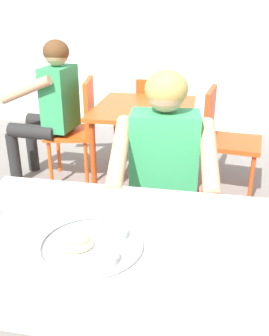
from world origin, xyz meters
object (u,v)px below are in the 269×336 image
(thali_tray, at_px, (91,245))
(chair_red_left, at_px, (79,124))
(chair_foreground, at_px, (164,187))
(diner_foreground, at_px, (163,171))
(table_background_red, at_px, (144,117))
(chair_red_far, at_px, (159,114))
(table_foreground, at_px, (118,259))
(patron_background, at_px, (50,101))
(chair_red_right, at_px, (223,135))

(thali_tray, height_order, chair_red_left, chair_red_left)
(chair_foreground, distance_m, diner_foreground, 0.31)
(table_background_red, distance_m, chair_red_far, 0.62)
(table_foreground, height_order, chair_red_left, chair_red_left)
(chair_red_far, bearing_deg, chair_foreground, -81.91)
(patron_background, bearing_deg, thali_tray, -64.25)
(chair_red_left, distance_m, chair_red_right, 1.20)
(chair_red_far, bearing_deg, table_foreground, -86.16)
(diner_foreground, height_order, chair_red_right, diner_foreground)
(chair_red_left, bearing_deg, table_background_red, -6.40)
(table_foreground, height_order, diner_foreground, diner_foreground)
(chair_red_right, distance_m, chair_red_far, 0.80)
(diner_foreground, relative_size, chair_red_far, 1.43)
(table_foreground, bearing_deg, chair_red_far, 93.84)
(table_foreground, bearing_deg, chair_foreground, 86.43)
(table_foreground, bearing_deg, table_background_red, 96.53)
(diner_foreground, height_order, chair_red_left, diner_foreground)
(chair_foreground, height_order, chair_red_left, chair_red_left)
(thali_tray, distance_m, table_background_red, 1.94)
(chair_foreground, bearing_deg, diner_foreground, -85.79)
(chair_red_right, bearing_deg, thali_tray, -103.81)
(table_background_red, relative_size, chair_red_right, 1.01)
(thali_tray, height_order, patron_background, patron_background)
(chair_foreground, xyz_separation_m, chair_red_right, (0.36, 1.01, -0.00))
(table_foreground, xyz_separation_m, diner_foreground, (0.07, 0.68, 0.03))
(table_foreground, bearing_deg, thali_tray, -141.89)
(table_foreground, bearing_deg, patron_background, 118.18)
(chair_red_right, xyz_separation_m, patron_background, (-1.42, -0.04, 0.22))
(table_foreground, xyz_separation_m, chair_red_right, (0.41, 1.91, -0.17))
(diner_foreground, xyz_separation_m, chair_red_far, (-0.24, 1.79, -0.22))
(thali_tray, distance_m, chair_foreground, 1.01)
(chair_red_left, bearing_deg, table_foreground, -67.82)
(table_background_red, distance_m, chair_red_left, 0.59)
(thali_tray, xyz_separation_m, diner_foreground, (0.15, 0.73, -0.06))
(diner_foreground, distance_m, chair_red_left, 1.54)
(table_foreground, distance_m, table_background_red, 1.88)
(diner_foreground, xyz_separation_m, table_background_red, (-0.29, 1.19, -0.08))
(chair_red_left, xyz_separation_m, chair_red_right, (1.20, -0.02, -0.01))
(chair_red_left, height_order, patron_background, patron_background)
(diner_foreground, bearing_deg, chair_red_far, 97.60)
(diner_foreground, relative_size, chair_red_left, 1.32)
(chair_foreground, relative_size, table_background_red, 1.02)
(thali_tray, bearing_deg, chair_red_left, 109.78)
(table_foreground, height_order, table_background_red, table_foreground)
(diner_foreground, height_order, chair_red_far, diner_foreground)
(table_foreground, height_order, patron_background, patron_background)
(patron_background, bearing_deg, diner_foreground, -48.06)
(diner_foreground, distance_m, table_background_red, 1.23)
(chair_foreground, height_order, table_background_red, chair_foreground)
(thali_tray, distance_m, chair_red_far, 2.54)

